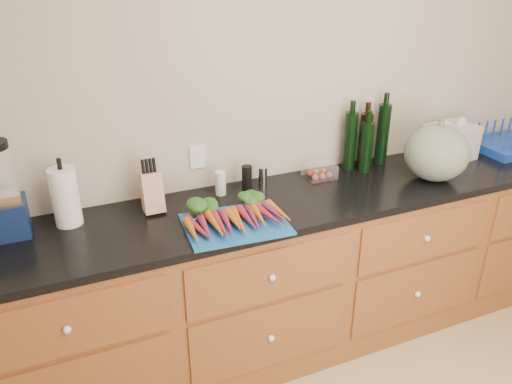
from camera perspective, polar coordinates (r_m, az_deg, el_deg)
name	(u,v)px	position (r m, az deg, el deg)	size (l,w,h in m)	color
wall_back	(298,109)	(2.80, 4.86, 9.41)	(4.10, 0.05, 2.60)	#BEB39E
cabinets	(320,269)	(2.90, 7.29, -8.71)	(3.60, 0.64, 0.90)	brown
countertop	(324,195)	(2.67, 7.79, -0.29)	(3.64, 0.62, 0.04)	black
cutting_board	(235,224)	(2.31, -2.38, -3.69)	(0.47, 0.35, 0.01)	#1957AA
carrots	(232,215)	(2.32, -2.71, -2.63)	(0.46, 0.31, 0.06)	#C35F17
squash	(437,153)	(2.90, 19.94, 4.25)	(0.35, 0.35, 0.31)	#5E6C5A
blender_appliance	(2,196)	(2.41, -27.04, -0.40)	(0.17, 0.17, 0.44)	#0F1F48
paper_towel	(65,197)	(2.42, -20.96, -0.53)	(0.12, 0.12, 0.27)	white
knife_block	(152,192)	(2.45, -11.81, -0.01)	(0.10, 0.10, 0.19)	tan
grinder_salt	(221,183)	(2.58, -4.07, 1.01)	(0.05, 0.05, 0.13)	white
grinder_pepper	(247,178)	(2.63, -1.05, 1.62)	(0.05, 0.05, 0.13)	black
canister_chrome	(263,177)	(2.66, 0.77, 1.73)	(0.05, 0.05, 0.11)	silver
tomato_box	(320,171)	(2.81, 7.28, 2.40)	(0.16, 0.13, 0.08)	white
bottles	(366,140)	(2.96, 12.49, 5.80)	(0.30, 0.15, 0.36)	black
grocery_bag	(450,142)	(3.26, 21.28, 5.34)	(0.28, 0.23, 0.21)	silver
dish_rack	(509,144)	(3.58, 26.94, 4.96)	(0.43, 0.34, 0.17)	#1339A6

